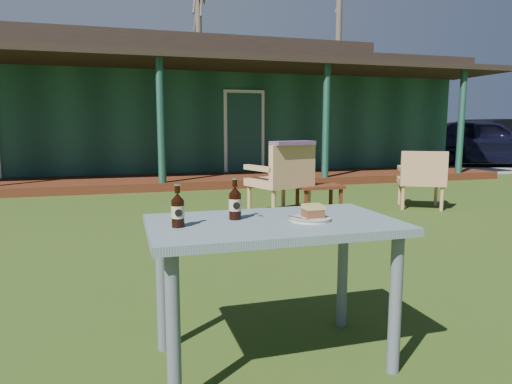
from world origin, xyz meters
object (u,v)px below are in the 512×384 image
object	(u,v)px
cafe_table	(273,241)
armchair_left	(283,176)
cola_bottle_near	(235,203)
side_table	(319,189)
cake_slice	(313,211)
car_near	(482,142)
car_far	(494,140)
plate	(310,219)
cola_bottle_far	(178,210)
armchair_right	(422,176)

from	to	relation	value
cafe_table	armchair_left	size ratio (longest dim) A/B	1.27
cola_bottle_near	cafe_table	bearing A→B (deg)	-26.91
armchair_left	side_table	world-z (taller)	armchair_left
cake_slice	side_table	world-z (taller)	cake_slice
car_near	cafe_table	distance (m)	13.29
car_far	side_table	bearing A→B (deg)	122.19
cafe_table	cola_bottle_near	distance (m)	0.26
plate	armchair_left	distance (m)	3.81
plate	cola_bottle_near	bearing A→B (deg)	159.82
car_near	side_table	world-z (taller)	car_near
car_far	cola_bottle_far	world-z (taller)	car_far
plate	cake_slice	distance (m)	0.04
cafe_table	armchair_right	bearing A→B (deg)	45.77
car_near	cola_bottle_far	size ratio (longest dim) A/B	21.22
plate	cola_bottle_far	size ratio (longest dim) A/B	1.02
cake_slice	armchair_right	xyz separation A→B (m)	(3.24, 3.56, -0.29)
plate	cola_bottle_near	size ratio (longest dim) A/B	0.99
armchair_left	car_far	bearing A→B (deg)	35.29
plate	cola_bottle_far	world-z (taller)	cola_bottle_far
cake_slice	armchair_right	size ratio (longest dim) A/B	0.11
armchair_right	cafe_table	bearing A→B (deg)	-134.23
armchair_left	cafe_table	bearing A→B (deg)	-110.48
cola_bottle_near	cola_bottle_far	distance (m)	0.31
plate	side_table	world-z (taller)	plate
cafe_table	cola_bottle_near	bearing A→B (deg)	153.09
side_table	cafe_table	bearing A→B (deg)	-117.41
side_table	armchair_right	bearing A→B (deg)	-0.09
plate	side_table	size ratio (longest dim) A/B	0.34
side_table	plate	bearing A→B (deg)	-114.88
car_near	car_far	xyz separation A→B (m)	(2.32, 1.94, 0.00)
car_near	armchair_right	xyz separation A→B (m)	(-6.19, -5.63, -0.25)
car_near	cake_slice	xyz separation A→B (m)	(-9.43, -9.19, 0.05)
cafe_table	car_near	bearing A→B (deg)	43.55
cafe_table	plate	distance (m)	0.21
armchair_left	armchair_right	size ratio (longest dim) A/B	1.13
car_far	side_table	distance (m)	12.64
plate	armchair_right	bearing A→B (deg)	47.59
car_near	car_far	size ratio (longest dim) A/B	0.97
car_near	plate	distance (m)	13.19
car_near	armchair_left	distance (m)	9.99
plate	cola_bottle_near	distance (m)	0.37
cola_bottle_near	plate	bearing A→B (deg)	-20.18
armchair_right	car_far	bearing A→B (deg)	41.63
cafe_table	cola_bottle_far	size ratio (longest dim) A/B	6.02
cola_bottle_near	armchair_right	distance (m)	5.00
armchair_left	armchair_right	xyz separation A→B (m)	(2.10, -0.06, -0.06)
cola_bottle_near	side_table	xyz separation A→B (m)	(2.00, 3.44, -0.46)
cafe_table	cake_slice	bearing A→B (deg)	-9.28
car_far	armchair_left	distance (m)	13.00
side_table	cola_bottle_near	bearing A→B (deg)	-120.15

